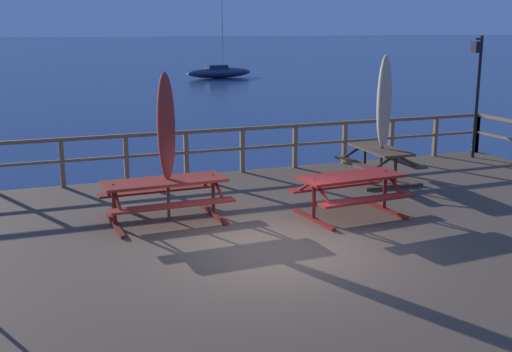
% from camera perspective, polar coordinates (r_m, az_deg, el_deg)
% --- Properties ---
extents(ground_plane, '(600.00, 600.00, 0.00)m').
position_cam_1_polar(ground_plane, '(10.45, 1.65, -11.13)').
color(ground_plane, navy).
extents(wooden_deck, '(16.92, 10.98, 0.89)m').
position_cam_1_polar(wooden_deck, '(10.28, 1.67, -8.86)').
color(wooden_deck, brown).
rests_on(wooden_deck, ground).
extents(railing_waterside_far, '(16.72, 0.10, 1.09)m').
position_cam_1_polar(railing_waterside_far, '(14.84, -6.28, 2.68)').
color(railing_waterside_far, brown).
rests_on(railing_waterside_far, wooden_deck).
extents(picnic_table_front_left, '(2.01, 1.53, 0.78)m').
position_cam_1_polar(picnic_table_front_left, '(11.83, 8.45, -0.92)').
color(picnic_table_front_left, maroon).
rests_on(picnic_table_front_left, wooden_deck).
extents(picnic_table_mid_right, '(1.47, 1.78, 0.78)m').
position_cam_1_polar(picnic_table_mid_right, '(14.60, 10.99, 1.64)').
color(picnic_table_mid_right, brown).
rests_on(picnic_table_mid_right, wooden_deck).
extents(picnic_table_front_right, '(2.22, 1.48, 0.78)m').
position_cam_1_polar(picnic_table_front_right, '(11.48, -8.14, -1.31)').
color(picnic_table_front_right, maroon).
rests_on(picnic_table_front_right, wooden_deck).
extents(patio_umbrella_tall_back_right, '(0.32, 0.32, 2.83)m').
position_cam_1_polar(patio_umbrella_tall_back_right, '(14.40, 11.38, 6.49)').
color(patio_umbrella_tall_back_right, '#4C3828').
rests_on(patio_umbrella_tall_back_right, wooden_deck).
extents(patio_umbrella_short_front, '(0.32, 0.32, 2.66)m').
position_cam_1_polar(patio_umbrella_short_front, '(11.33, -8.04, 4.32)').
color(patio_umbrella_short_front, '#4C3828').
rests_on(patio_umbrella_short_front, wooden_deck).
extents(lamp_post_hooked, '(0.57, 0.49, 3.20)m').
position_cam_1_polar(lamp_post_hooked, '(17.62, 19.15, 8.23)').
color(lamp_post_hooked, black).
rests_on(lamp_post_hooked, wooden_deck).
extents(sailboat_distant, '(6.17, 2.49, 7.72)m').
position_cam_1_polar(sailboat_distant, '(56.03, -3.30, 9.26)').
color(sailboat_distant, navy).
rests_on(sailboat_distant, ground).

